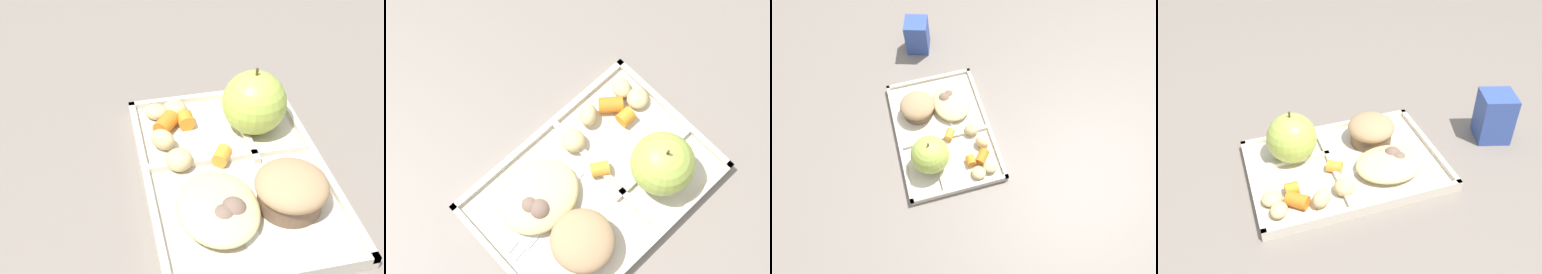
# 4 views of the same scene
# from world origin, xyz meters

# --- Properties ---
(ground) EXTENTS (6.00, 6.00, 0.00)m
(ground) POSITION_xyz_m (0.00, 0.00, 0.00)
(ground) COLOR slate
(lunch_tray) EXTENTS (0.33, 0.23, 0.02)m
(lunch_tray) POSITION_xyz_m (-0.00, 0.00, 0.01)
(lunch_tray) COLOR beige
(lunch_tray) RESTS_ON ground
(green_apple) EXTENTS (0.09, 0.09, 0.10)m
(green_apple) POSITION_xyz_m (-0.08, 0.05, 0.05)
(green_apple) COLOR #A8C14C
(green_apple) RESTS_ON lunch_tray
(bran_muffin) EXTENTS (0.09, 0.09, 0.05)m
(bran_muffin) POSITION_xyz_m (0.07, 0.05, 0.04)
(bran_muffin) COLOR brown
(bran_muffin) RESTS_ON lunch_tray
(carrot_slice_large) EXTENTS (0.02, 0.02, 0.02)m
(carrot_slice_large) POSITION_xyz_m (-0.10, -0.04, 0.02)
(carrot_slice_large) COLOR orange
(carrot_slice_large) RESTS_ON lunch_tray
(carrot_slice_edge) EXTENTS (0.04, 0.04, 0.02)m
(carrot_slice_edge) POSITION_xyz_m (-0.10, -0.07, 0.02)
(carrot_slice_edge) COLOR orange
(carrot_slice_edge) RESTS_ON lunch_tray
(carrot_slice_tilted) EXTENTS (0.03, 0.03, 0.02)m
(carrot_slice_tilted) POSITION_xyz_m (-0.02, -0.01, 0.02)
(carrot_slice_tilted) COLOR orange
(carrot_slice_tilted) RESTS_ON lunch_tray
(potato_chunk_wedge) EXTENTS (0.04, 0.04, 0.03)m
(potato_chunk_wedge) POSITION_xyz_m (-0.02, -0.07, 0.02)
(potato_chunk_wedge) COLOR tan
(potato_chunk_wedge) RESTS_ON lunch_tray
(potato_chunk_golden) EXTENTS (0.04, 0.04, 0.02)m
(potato_chunk_golden) POSITION_xyz_m (-0.13, -0.08, 0.02)
(potato_chunk_golden) COLOR tan
(potato_chunk_golden) RESTS_ON lunch_tray
(potato_chunk_browned) EXTENTS (0.04, 0.04, 0.03)m
(potato_chunk_browned) POSITION_xyz_m (-0.07, -0.08, 0.02)
(potato_chunk_browned) COLOR tan
(potato_chunk_browned) RESTS_ON lunch_tray
(potato_chunk_small) EXTENTS (0.04, 0.04, 0.02)m
(potato_chunk_small) POSITION_xyz_m (-0.14, -0.05, 0.02)
(potato_chunk_small) COLOR tan
(potato_chunk_small) RESTS_ON lunch_tray
(egg_noodle_pile) EXTENTS (0.12, 0.09, 0.03)m
(egg_noodle_pile) POSITION_xyz_m (0.07, -0.04, 0.02)
(egg_noodle_pile) COLOR #D6C684
(egg_noodle_pile) RESTS_ON lunch_tray
(meatball_side) EXTENTS (0.03, 0.03, 0.03)m
(meatball_side) POSITION_xyz_m (0.08, -0.02, 0.03)
(meatball_side) COLOR #755B4C
(meatball_side) RESTS_ON lunch_tray
(meatball_back) EXTENTS (0.03, 0.03, 0.03)m
(meatball_back) POSITION_xyz_m (0.08, -0.04, 0.03)
(meatball_back) COLOR #755B4C
(meatball_back) RESTS_ON lunch_tray
(plastic_fork) EXTENTS (0.15, 0.04, 0.00)m
(plastic_fork) POSITION_xyz_m (0.08, -0.01, 0.01)
(plastic_fork) COLOR white
(plastic_fork) RESTS_ON lunch_tray
(milk_carton) EXTENTS (0.08, 0.08, 0.09)m
(milk_carton) POSITION_xyz_m (0.29, 0.00, 0.05)
(milk_carton) COLOR #334C99
(milk_carton) RESTS_ON ground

